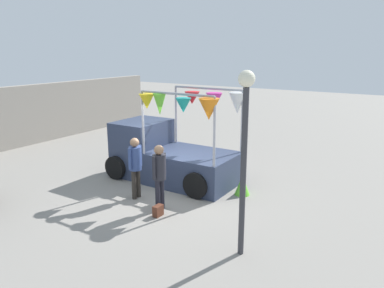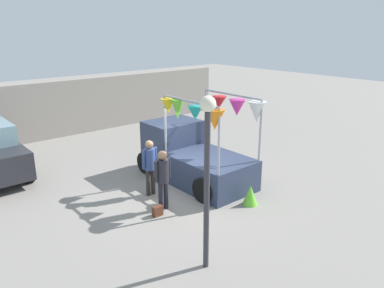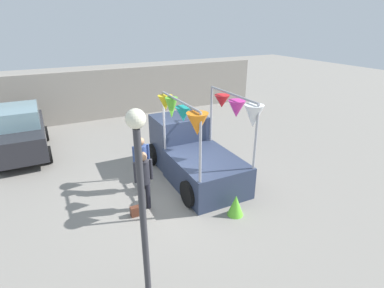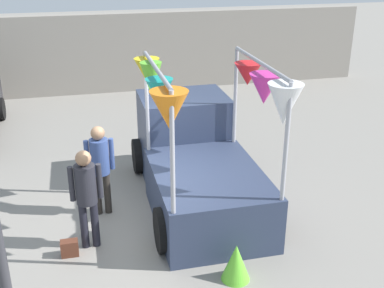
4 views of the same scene
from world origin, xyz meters
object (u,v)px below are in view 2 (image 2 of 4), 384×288
Objects in this scene: handbag at (158,211)px; folded_kite_bundle_lime at (250,195)px; vendor_truck at (191,153)px; street_lamp at (207,160)px; person_vendor at (150,162)px; person_customer at (163,174)px.

folded_kite_bundle_lime is at bearing -25.91° from handbag.
vendor_truck is 14.79× the size of handbag.
street_lamp is (-2.98, -4.02, 1.56)m from vendor_truck.
street_lamp is at bearing -101.56° from handbag.
person_vendor is 6.23× the size of handbag.
street_lamp reaches higher than person_vendor.
vendor_truck is 6.90× the size of folded_kite_bundle_lime.
vendor_truck is at bearing 89.66° from folded_kite_bundle_lime.
vendor_truck is at bearing 31.25° from handbag.
person_customer is 6.25× the size of handbag.
vendor_truck is 1.11× the size of street_lamp.
handbag is at bearing 154.09° from folded_kite_bundle_lime.
person_customer is at bearing 72.37° from street_lamp.
street_lamp is (-0.52, -2.53, 2.31)m from handbag.
folded_kite_bundle_lime is (2.97, 1.34, -2.15)m from street_lamp.
handbag is 3.46m from street_lamp.
person_vendor is (0.28, 1.05, -0.00)m from person_customer.
person_vendor is 3.13m from folded_kite_bundle_lime.
person_customer is at bearing 29.74° from handbag.
street_lamp is at bearing -106.90° from person_vendor.
person_vendor is at bearing 75.02° from person_customer.
folded_kite_bundle_lime is at bearing -33.51° from person_customer.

